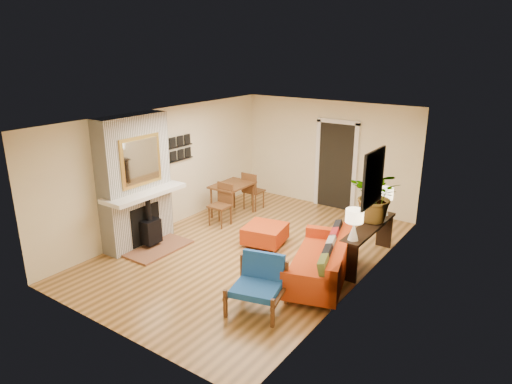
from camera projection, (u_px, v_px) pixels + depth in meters
room_shell at (340, 166)px, 10.28m from camera, size 6.50×6.50×6.50m
fireplace at (136, 185)px, 8.86m from camera, size 1.09×1.68×2.60m
sofa at (325, 262)px, 7.70m from camera, size 1.42×2.18×0.80m
ottoman at (265, 233)px, 9.17m from camera, size 0.90×0.90×0.39m
blue_chair at (259, 281)px, 6.90m from camera, size 0.95×0.93×0.82m
dining_table at (235, 191)px, 10.55m from camera, size 0.72×1.73×0.94m
console_table at (369, 233)px, 8.27m from camera, size 0.34×1.85×0.72m
lamp_near at (354, 221)px, 7.54m from camera, size 0.30×0.30×0.54m
lamp_far at (385, 198)px, 8.67m from camera, size 0.30×0.30×0.54m
houseplant at (377, 195)px, 8.30m from camera, size 0.93×0.82×1.00m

